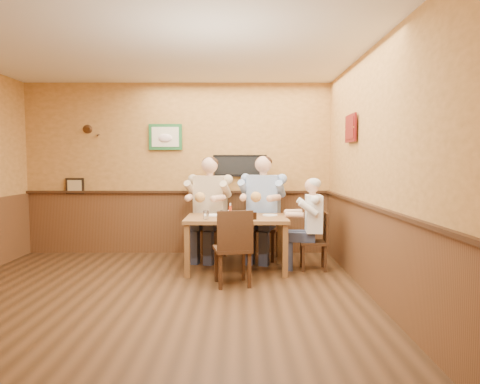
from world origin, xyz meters
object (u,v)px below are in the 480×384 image
object	(u,v)px
hot_sauce_bottle	(230,210)
water_glass_mid	(250,215)
dining_table	(236,223)
chair_back_right	(263,227)
diner_blue_polo	(264,213)
water_glass_left	(206,215)
chair_near_side	(232,247)
diner_white_elder	(314,229)
cola_tumbler	(254,216)
pepper_shaker	(222,214)
diner_tan_shirt	(210,213)
chair_back_left	(210,227)
chair_right_end	(313,241)
salt_shaker	(229,213)

from	to	relation	value
hot_sauce_bottle	water_glass_mid	bearing A→B (deg)	-42.72
dining_table	chair_back_right	distance (m)	0.83
hot_sauce_bottle	diner_blue_polo	bearing A→B (deg)	52.66
water_glass_left	chair_near_side	bearing A→B (deg)	-52.87
diner_white_elder	water_glass_left	world-z (taller)	diner_white_elder
water_glass_mid	cola_tumbler	distance (m)	0.07
dining_table	diner_white_elder	bearing A→B (deg)	2.22
water_glass_mid	pepper_shaker	world-z (taller)	water_glass_mid
diner_tan_shirt	hot_sauce_bottle	bearing A→B (deg)	-50.82
dining_table	hot_sauce_bottle	xyz separation A→B (m)	(-0.09, 0.04, 0.18)
chair_back_left	diner_white_elder	xyz separation A→B (m)	(1.49, -0.70, 0.08)
chair_right_end	diner_white_elder	distance (m)	0.17
chair_back_right	water_glass_left	world-z (taller)	chair_back_right
chair_right_end	diner_blue_polo	distance (m)	0.99
diner_tan_shirt	salt_shaker	world-z (taller)	diner_tan_shirt
chair_near_side	diner_blue_polo	size ratio (longest dim) A/B	0.65
dining_table	chair_back_left	distance (m)	0.86
chair_back_left	chair_back_right	bearing A→B (deg)	11.23
water_glass_mid	chair_back_right	bearing A→B (deg)	75.56
chair_back_right	hot_sauce_bottle	distance (m)	0.89
cola_tumbler	hot_sauce_bottle	xyz separation A→B (m)	(-0.32, 0.30, 0.04)
salt_shaker	pepper_shaker	world-z (taller)	pepper_shaker
chair_back_right	salt_shaker	distance (m)	0.88
salt_shaker	diner_white_elder	bearing A→B (deg)	-0.55
chair_back_right	water_glass_left	size ratio (longest dim) A/B	8.76
diner_blue_polo	water_glass_mid	bearing A→B (deg)	-87.99
dining_table	water_glass_left	distance (m)	0.50
chair_right_end	chair_near_side	xyz separation A→B (m)	(-1.13, -0.76, 0.06)
diner_white_elder	pepper_shaker	xyz separation A→B (m)	(-1.29, -0.14, 0.22)
dining_table	diner_tan_shirt	world-z (taller)	diner_tan_shirt
diner_tan_shirt	pepper_shaker	world-z (taller)	diner_tan_shirt
chair_near_side	salt_shaker	size ratio (longest dim) A/B	10.44
chair_right_end	salt_shaker	distance (m)	1.25
diner_white_elder	water_glass_left	bearing A→B (deg)	-75.00
diner_blue_polo	pepper_shaker	size ratio (longest dim) A/B	14.35
chair_back_left	water_glass_left	distance (m)	1.04
chair_back_right	cola_tumbler	bearing A→B (deg)	-84.27
diner_tan_shirt	hot_sauce_bottle	world-z (taller)	diner_tan_shirt
cola_tumbler	pepper_shaker	xyz separation A→B (m)	(-0.44, 0.16, 0.00)
chair_near_side	water_glass_left	distance (m)	0.68
chair_back_right	water_glass_mid	xyz separation A→B (m)	(-0.23, -0.91, 0.30)
salt_shaker	cola_tumbler	bearing A→B (deg)	-42.81
diner_tan_shirt	cola_tumbler	xyz separation A→B (m)	(0.65, -1.00, 0.08)
diner_blue_polo	chair_back_left	bearing A→B (deg)	-166.63
water_glass_mid	pepper_shaker	distance (m)	0.40
diner_white_elder	cola_tumbler	bearing A→B (deg)	-66.45
chair_near_side	diner_tan_shirt	xyz separation A→B (m)	(-0.37, 1.46, 0.24)
chair_back_left	cola_tumbler	size ratio (longest dim) A/B	10.36
diner_white_elder	pepper_shaker	size ratio (longest dim) A/B	11.50
water_glass_left	hot_sauce_bottle	xyz separation A→B (m)	(0.32, 0.29, 0.03)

